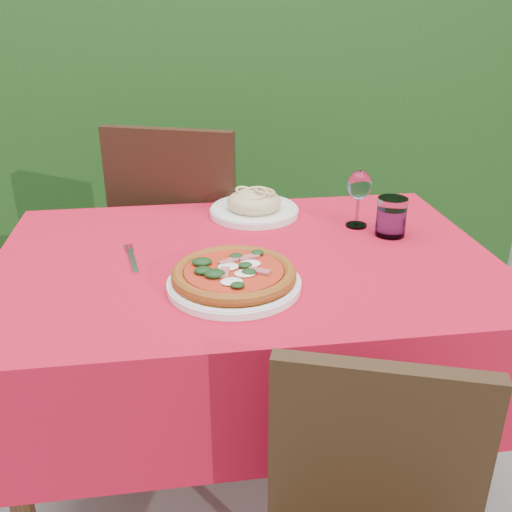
{
  "coord_description": "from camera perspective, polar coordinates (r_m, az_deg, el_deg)",
  "views": [
    {
      "loc": [
        -0.16,
        -1.32,
        1.34
      ],
      "look_at": [
        0.02,
        -0.05,
        0.77
      ],
      "focal_mm": 40.0,
      "sensor_mm": 36.0,
      "label": 1
    }
  ],
  "objects": [
    {
      "name": "ground",
      "position": [
        1.89,
        -0.88,
        -21.14
      ],
      "size": [
        60.0,
        60.0,
        0.0
      ],
      "primitive_type": "plane",
      "color": "slate",
      "rests_on": "ground"
    },
    {
      "name": "hedge",
      "position": [
        2.9,
        -5.1,
        15.69
      ],
      "size": [
        3.2,
        0.55,
        1.78
      ],
      "color": "black",
      "rests_on": "ground"
    },
    {
      "name": "dining_table",
      "position": [
        1.52,
        -1.02,
        -5.17
      ],
      "size": [
        1.26,
        0.86,
        0.75
      ],
      "color": "#412414",
      "rests_on": "ground"
    },
    {
      "name": "chair_far",
      "position": [
        2.08,
        -7.23,
        1.81
      ],
      "size": [
        0.57,
        0.57,
        0.97
      ],
      "rotation": [
        0.0,
        0.0,
        2.78
      ],
      "color": "black",
      "rests_on": "ground"
    },
    {
      "name": "pizza_plate",
      "position": [
        1.28,
        -2.21,
        -2.11
      ],
      "size": [
        0.32,
        0.32,
        0.06
      ],
      "rotation": [
        0.0,
        0.0,
        0.16
      ],
      "color": "white",
      "rests_on": "dining_table"
    },
    {
      "name": "pasta_plate",
      "position": [
        1.73,
        -0.19,
        5.03
      ],
      "size": [
        0.27,
        0.27,
        0.08
      ],
      "rotation": [
        0.0,
        0.0,
        -0.07
      ],
      "color": "white",
      "rests_on": "dining_table"
    },
    {
      "name": "water_glass",
      "position": [
        1.61,
        13.36,
        3.66
      ],
      "size": [
        0.08,
        0.08,
        0.11
      ],
      "color": "silver",
      "rests_on": "dining_table"
    },
    {
      "name": "wine_glass",
      "position": [
        1.63,
        10.27,
        6.76
      ],
      "size": [
        0.07,
        0.07,
        0.17
      ],
      "color": "silver",
      "rests_on": "dining_table"
    },
    {
      "name": "fork",
      "position": [
        1.45,
        -12.22,
        -0.47
      ],
      "size": [
        0.06,
        0.2,
        0.01
      ],
      "primitive_type": "cube",
      "rotation": [
        0.0,
        0.0,
        0.17
      ],
      "color": "silver",
      "rests_on": "dining_table"
    }
  ]
}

